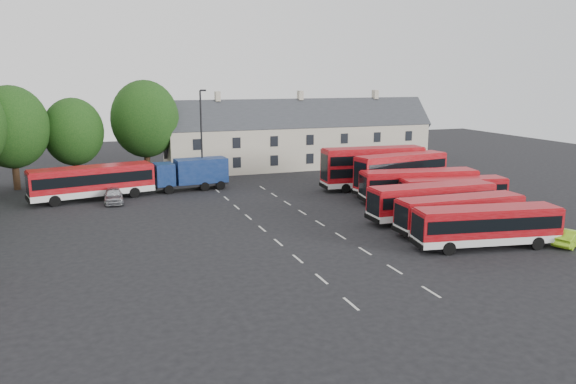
{
  "coord_description": "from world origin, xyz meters",
  "views": [
    {
      "loc": [
        -12.69,
        -39.27,
        11.91
      ],
      "look_at": [
        3.24,
        4.9,
        2.2
      ],
      "focal_mm": 35.0,
      "sensor_mm": 36.0,
      "label": 1
    }
  ],
  "objects_px": {
    "lime_car": "(571,237)",
    "lamppost": "(202,136)",
    "box_truck": "(192,173)",
    "bus_row_a": "(487,224)",
    "silver_car": "(113,195)",
    "bus_dd_south": "(401,172)"
  },
  "relations": [
    {
      "from": "bus_row_a",
      "to": "lamppost",
      "type": "bearing_deg",
      "value": 126.67
    },
    {
      "from": "silver_car",
      "to": "lamppost",
      "type": "relative_size",
      "value": 0.41
    },
    {
      "from": "bus_row_a",
      "to": "box_truck",
      "type": "bearing_deg",
      "value": 129.11
    },
    {
      "from": "lamppost",
      "to": "box_truck",
      "type": "bearing_deg",
      "value": -156.83
    },
    {
      "from": "lime_car",
      "to": "bus_row_a",
      "type": "bearing_deg",
      "value": 52.46
    },
    {
      "from": "bus_dd_south",
      "to": "lime_car",
      "type": "distance_m",
      "value": 19.83
    },
    {
      "from": "lime_car",
      "to": "box_truck",
      "type": "bearing_deg",
      "value": 14.01
    },
    {
      "from": "bus_row_a",
      "to": "silver_car",
      "type": "height_order",
      "value": "bus_row_a"
    },
    {
      "from": "bus_row_a",
      "to": "box_truck",
      "type": "height_order",
      "value": "box_truck"
    },
    {
      "from": "silver_car",
      "to": "bus_row_a",
      "type": "bearing_deg",
      "value": -43.3
    },
    {
      "from": "bus_row_a",
      "to": "bus_dd_south",
      "type": "distance_m",
      "value": 18.43
    },
    {
      "from": "box_truck",
      "to": "lime_car",
      "type": "distance_m",
      "value": 36.51
    },
    {
      "from": "lamppost",
      "to": "bus_row_a",
      "type": "bearing_deg",
      "value": -62.79
    },
    {
      "from": "box_truck",
      "to": "silver_car",
      "type": "xyz_separation_m",
      "value": [
        -8.28,
        -3.73,
        -1.14
      ]
    },
    {
      "from": "bus_row_a",
      "to": "lamppost",
      "type": "relative_size",
      "value": 1.01
    },
    {
      "from": "bus_dd_south",
      "to": "silver_car",
      "type": "height_order",
      "value": "bus_dd_south"
    },
    {
      "from": "box_truck",
      "to": "lamppost",
      "type": "relative_size",
      "value": 0.74
    },
    {
      "from": "bus_dd_south",
      "to": "box_truck",
      "type": "distance_m",
      "value": 21.82
    },
    {
      "from": "box_truck",
      "to": "silver_car",
      "type": "bearing_deg",
      "value": -160.21
    },
    {
      "from": "box_truck",
      "to": "lamppost",
      "type": "xyz_separation_m",
      "value": [
        1.24,
        0.53,
        3.76
      ]
    },
    {
      "from": "box_truck",
      "to": "lamppost",
      "type": "bearing_deg",
      "value": 18.72
    },
    {
      "from": "lime_car",
      "to": "lamppost",
      "type": "bearing_deg",
      "value": 11.93
    }
  ]
}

